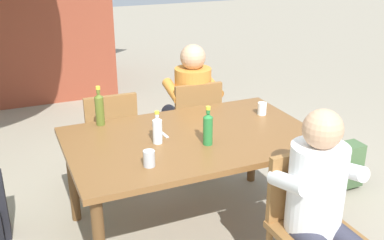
# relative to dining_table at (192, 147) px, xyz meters

# --- Properties ---
(ground_plane) EXTENTS (24.00, 24.00, 0.00)m
(ground_plane) POSITION_rel_dining_table_xyz_m (0.00, 0.00, -0.67)
(ground_plane) COLOR gray
(dining_table) EXTENTS (1.70, 1.07, 0.75)m
(dining_table) POSITION_rel_dining_table_xyz_m (0.00, 0.00, 0.00)
(dining_table) COLOR brown
(dining_table) RESTS_ON ground_plane
(chair_far_right) EXTENTS (0.47, 0.47, 0.87)m
(chair_far_right) POSITION_rel_dining_table_xyz_m (0.38, 0.83, -0.18)
(chair_far_right) COLOR olive
(chair_far_right) RESTS_ON ground_plane
(chair_near_right) EXTENTS (0.44, 0.44, 0.87)m
(chair_near_right) POSITION_rel_dining_table_xyz_m (0.38, -0.83, -0.18)
(chair_near_right) COLOR olive
(chair_near_right) RESTS_ON ground_plane
(chair_far_left) EXTENTS (0.45, 0.45, 0.87)m
(chair_far_left) POSITION_rel_dining_table_xyz_m (-0.39, 0.83, -0.18)
(chair_far_left) COLOR olive
(chair_far_left) RESTS_ON ground_plane
(person_in_white_shirt) EXTENTS (0.47, 0.61, 1.18)m
(person_in_white_shirt) POSITION_rel_dining_table_xyz_m (0.38, 0.94, -0.01)
(person_in_white_shirt) COLOR orange
(person_in_white_shirt) RESTS_ON ground_plane
(person_in_plaid_shirt) EXTENTS (0.47, 0.61, 1.18)m
(person_in_plaid_shirt) POSITION_rel_dining_table_xyz_m (0.38, -0.94, -0.01)
(person_in_plaid_shirt) COLOR white
(person_in_plaid_shirt) RESTS_ON ground_plane
(bottle_olive) EXTENTS (0.06, 0.06, 0.29)m
(bottle_olive) POSITION_rel_dining_table_xyz_m (-0.53, 0.46, 0.21)
(bottle_olive) COLOR #566623
(bottle_olive) RESTS_ON dining_table
(bottle_clear) EXTENTS (0.06, 0.06, 0.22)m
(bottle_clear) POSITION_rel_dining_table_xyz_m (-0.25, -0.01, 0.18)
(bottle_clear) COLOR white
(bottle_clear) RESTS_ON dining_table
(bottle_green) EXTENTS (0.06, 0.06, 0.27)m
(bottle_green) POSITION_rel_dining_table_xyz_m (0.04, -0.16, 0.19)
(bottle_green) COLOR #287A38
(bottle_green) RESTS_ON dining_table
(cup_white) EXTENTS (0.07, 0.07, 0.10)m
(cup_white) POSITION_rel_dining_table_xyz_m (0.66, 0.17, 0.13)
(cup_white) COLOR white
(cup_white) RESTS_ON dining_table
(cup_steel) EXTENTS (0.07, 0.07, 0.10)m
(cup_steel) POSITION_rel_dining_table_xyz_m (-0.41, -0.30, 0.13)
(cup_steel) COLOR #B2B7BC
(cup_steel) RESTS_ON dining_table
(table_knife) EXTENTS (0.04, 0.24, 0.01)m
(table_knife) POSITION_rel_dining_table_xyz_m (-0.18, 0.18, 0.08)
(table_knife) COLOR silver
(table_knife) RESTS_ON dining_table
(backpack_by_far_side) EXTENTS (0.34, 0.22, 0.38)m
(backpack_by_far_side) POSITION_rel_dining_table_xyz_m (1.45, 0.06, -0.48)
(backpack_by_far_side) COLOR #47663D
(backpack_by_far_side) RESTS_ON ground_plane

